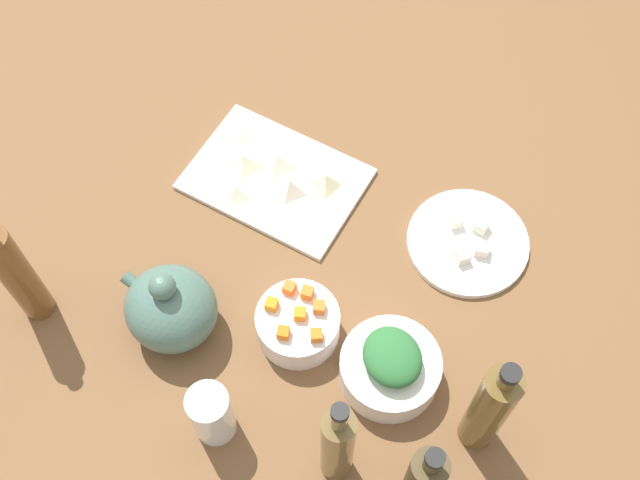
# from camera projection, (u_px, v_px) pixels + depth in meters

# --- Properties ---
(tabletop) EXTENTS (1.90, 1.90, 0.03)m
(tabletop) POSITION_uv_depth(u_px,v_px,m) (320.00, 258.00, 1.38)
(tabletop) COLOR brown
(tabletop) RESTS_ON ground
(cutting_board) EXTENTS (0.31, 0.22, 0.01)m
(cutting_board) POSITION_uv_depth(u_px,v_px,m) (276.00, 179.00, 1.43)
(cutting_board) COLOR silver
(cutting_board) RESTS_ON tabletop
(plate_tofu) EXTENTS (0.21, 0.21, 0.01)m
(plate_tofu) POSITION_uv_depth(u_px,v_px,m) (468.00, 242.00, 1.37)
(plate_tofu) COLOR white
(plate_tofu) RESTS_ON tabletop
(bowl_greens) EXTENTS (0.16, 0.16, 0.06)m
(bowl_greens) POSITION_uv_depth(u_px,v_px,m) (390.00, 369.00, 1.23)
(bowl_greens) COLOR white
(bowl_greens) RESTS_ON tabletop
(bowl_carrots) EXTENTS (0.13, 0.13, 0.06)m
(bowl_carrots) POSITION_uv_depth(u_px,v_px,m) (298.00, 324.00, 1.27)
(bowl_carrots) COLOR white
(bowl_carrots) RESTS_ON tabletop
(teapot) EXTENTS (0.16, 0.14, 0.16)m
(teapot) POSITION_uv_depth(u_px,v_px,m) (171.00, 308.00, 1.24)
(teapot) COLOR #4A6B61
(teapot) RESTS_ON tabletop
(bottle_0) EXTENTS (0.05, 0.05, 0.27)m
(bottle_0) POSITION_uv_depth(u_px,v_px,m) (489.00, 409.00, 1.11)
(bottle_0) COLOR brown
(bottle_0) RESTS_ON tabletop
(bottle_1) EXTENTS (0.05, 0.05, 0.28)m
(bottle_1) POSITION_uv_depth(u_px,v_px,m) (16.00, 273.00, 1.21)
(bottle_1) COLOR brown
(bottle_1) RESTS_ON tabletop
(bottle_2) EXTENTS (0.05, 0.05, 0.22)m
(bottle_2) POSITION_uv_depth(u_px,v_px,m) (424.00, 480.00, 1.09)
(bottle_2) COLOR #45381F
(bottle_2) RESTS_ON tabletop
(bottle_3) EXTENTS (0.05, 0.05, 0.27)m
(bottle_3) POSITION_uv_depth(u_px,v_px,m) (337.00, 445.00, 1.09)
(bottle_3) COLOR brown
(bottle_3) RESTS_ON tabletop
(drinking_glass_0) EXTENTS (0.06, 0.06, 0.12)m
(drinking_glass_0) POSITION_uv_depth(u_px,v_px,m) (212.00, 414.00, 1.17)
(drinking_glass_0) COLOR white
(drinking_glass_0) RESTS_ON tabletop
(carrot_cube_0) EXTENTS (0.02, 0.02, 0.02)m
(carrot_cube_0) POSITION_uv_depth(u_px,v_px,m) (271.00, 304.00, 1.24)
(carrot_cube_0) COLOR orange
(carrot_cube_0) RESTS_ON bowl_carrots
(carrot_cube_1) EXTENTS (0.02, 0.02, 0.02)m
(carrot_cube_1) POSITION_uv_depth(u_px,v_px,m) (289.00, 288.00, 1.26)
(carrot_cube_1) COLOR orange
(carrot_cube_1) RESTS_ON bowl_carrots
(carrot_cube_2) EXTENTS (0.02, 0.02, 0.02)m
(carrot_cube_2) POSITION_uv_depth(u_px,v_px,m) (300.00, 314.00, 1.24)
(carrot_cube_2) COLOR orange
(carrot_cube_2) RESTS_ON bowl_carrots
(carrot_cube_3) EXTENTS (0.02, 0.02, 0.02)m
(carrot_cube_3) POSITION_uv_depth(u_px,v_px,m) (319.00, 307.00, 1.24)
(carrot_cube_3) COLOR orange
(carrot_cube_3) RESTS_ON bowl_carrots
(carrot_cube_4) EXTENTS (0.02, 0.02, 0.02)m
(carrot_cube_4) POSITION_uv_depth(u_px,v_px,m) (316.00, 335.00, 1.22)
(carrot_cube_4) COLOR orange
(carrot_cube_4) RESTS_ON bowl_carrots
(carrot_cube_5) EXTENTS (0.02, 0.02, 0.02)m
(carrot_cube_5) POSITION_uv_depth(u_px,v_px,m) (283.00, 333.00, 1.22)
(carrot_cube_5) COLOR orange
(carrot_cube_5) RESTS_ON bowl_carrots
(carrot_cube_6) EXTENTS (0.02, 0.02, 0.02)m
(carrot_cube_6) POSITION_uv_depth(u_px,v_px,m) (307.00, 293.00, 1.25)
(carrot_cube_6) COLOR orange
(carrot_cube_6) RESTS_ON bowl_carrots
(chopped_greens_mound) EXTENTS (0.13, 0.13, 0.04)m
(chopped_greens_mound) POSITION_uv_depth(u_px,v_px,m) (392.00, 357.00, 1.19)
(chopped_greens_mound) COLOR #2C6B34
(chopped_greens_mound) RESTS_ON bowl_greens
(tofu_cube_0) EXTENTS (0.03, 0.03, 0.02)m
(tofu_cube_0) POSITION_uv_depth(u_px,v_px,m) (482.00, 249.00, 1.34)
(tofu_cube_0) COLOR white
(tofu_cube_0) RESTS_ON plate_tofu
(tofu_cube_1) EXTENTS (0.03, 0.03, 0.02)m
(tofu_cube_1) POSITION_uv_depth(u_px,v_px,m) (456.00, 221.00, 1.37)
(tofu_cube_1) COLOR white
(tofu_cube_1) RESTS_ON plate_tofu
(tofu_cube_2) EXTENTS (0.03, 0.03, 0.02)m
(tofu_cube_2) POSITION_uv_depth(u_px,v_px,m) (463.00, 256.00, 1.34)
(tofu_cube_2) COLOR silver
(tofu_cube_2) RESTS_ON plate_tofu
(tofu_cube_3) EXTENTS (0.02, 0.02, 0.02)m
(tofu_cube_3) POSITION_uv_depth(u_px,v_px,m) (481.00, 226.00, 1.36)
(tofu_cube_3) COLOR silver
(tofu_cube_3) RESTS_ON plate_tofu
(dumpling_0) EXTENTS (0.05, 0.05, 0.03)m
(dumpling_0) POSITION_uv_depth(u_px,v_px,m) (290.00, 186.00, 1.40)
(dumpling_0) COLOR beige
(dumpling_0) RESTS_ON cutting_board
(dumpling_1) EXTENTS (0.07, 0.07, 0.03)m
(dumpling_1) POSITION_uv_depth(u_px,v_px,m) (277.00, 160.00, 1.43)
(dumpling_1) COLOR beige
(dumpling_1) RESTS_ON cutting_board
(dumpling_2) EXTENTS (0.07, 0.07, 0.03)m
(dumpling_2) POSITION_uv_depth(u_px,v_px,m) (244.00, 161.00, 1.43)
(dumpling_2) COLOR beige
(dumpling_2) RESTS_ON cutting_board
(dumpling_3) EXTENTS (0.06, 0.06, 0.03)m
(dumpling_3) POSITION_uv_depth(u_px,v_px,m) (326.00, 180.00, 1.41)
(dumpling_3) COLOR beige
(dumpling_3) RESTS_ON cutting_board
(dumpling_4) EXTENTS (0.07, 0.07, 0.02)m
(dumpling_4) POSITION_uv_depth(u_px,v_px,m) (244.00, 132.00, 1.46)
(dumpling_4) COLOR beige
(dumpling_4) RESTS_ON cutting_board
(dumpling_5) EXTENTS (0.05, 0.04, 0.02)m
(dumpling_5) POSITION_uv_depth(u_px,v_px,m) (237.00, 190.00, 1.40)
(dumpling_5) COLOR beige
(dumpling_5) RESTS_ON cutting_board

